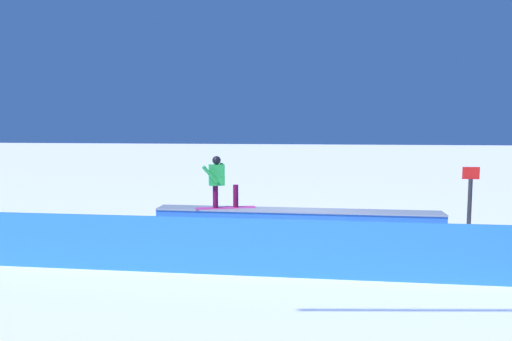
% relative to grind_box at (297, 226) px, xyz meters
% --- Properties ---
extents(ground_plane, '(120.00, 120.00, 0.00)m').
position_rel_grind_box_xyz_m(ground_plane, '(0.00, 0.00, -0.34)').
color(ground_plane, white).
extents(grind_box, '(7.31, 0.68, 0.76)m').
position_rel_grind_box_xyz_m(grind_box, '(0.00, 0.00, 0.00)').
color(grind_box, blue).
rests_on(grind_box, ground_plane).
extents(snowboarder, '(1.58, 0.76, 1.37)m').
position_rel_grind_box_xyz_m(snowboarder, '(2.02, 0.05, 1.15)').
color(snowboarder, '#C1308A').
rests_on(snowboarder, grind_box).
extents(safety_fence, '(13.71, 0.10, 1.12)m').
position_rel_grind_box_xyz_m(safety_fence, '(0.00, 3.12, 0.22)').
color(safety_fence, blue).
rests_on(safety_fence, ground_plane).
extents(trail_marker, '(0.40, 0.10, 1.90)m').
position_rel_grind_box_xyz_m(trail_marker, '(-4.26, -0.12, 0.67)').
color(trail_marker, '#262628').
rests_on(trail_marker, ground_plane).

